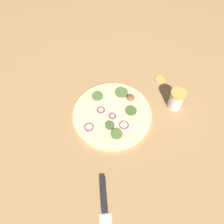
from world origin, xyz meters
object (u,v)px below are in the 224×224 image
(knife, at_px, (105,216))
(spice_jar, at_px, (176,99))
(pizza, at_px, (112,113))
(loose_cap, at_px, (160,79))

(knife, height_order, spice_jar, spice_jar)
(pizza, bearing_deg, loose_cap, -55.35)
(pizza, height_order, spice_jar, spice_jar)
(pizza, relative_size, spice_jar, 3.59)
(knife, bearing_deg, pizza, 171.37)
(knife, bearing_deg, spice_jar, 141.31)
(knife, relative_size, spice_jar, 3.87)
(pizza, relative_size, loose_cap, 7.20)
(loose_cap, bearing_deg, spice_jar, -170.62)
(pizza, xyz_separation_m, knife, (-0.38, 0.07, -0.00))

